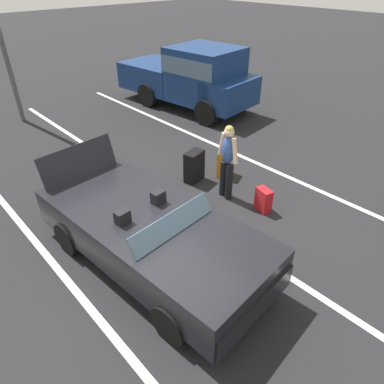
# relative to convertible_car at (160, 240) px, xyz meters

# --- Properties ---
(ground_plane) EXTENTS (80.00, 80.00, 0.00)m
(ground_plane) POSITION_rel_convertible_car_xyz_m (-0.20, -0.02, -0.59)
(ground_plane) COLOR black
(lot_line_near) EXTENTS (18.00, 0.12, 0.01)m
(lot_line_near) POSITION_rel_convertible_car_xyz_m (-0.20, -1.31, -0.59)
(lot_line_near) COLOR silver
(lot_line_near) RESTS_ON ground_plane
(lot_line_mid) EXTENTS (18.00, 0.12, 0.01)m
(lot_line_mid) POSITION_rel_convertible_car_xyz_m (-0.20, 1.39, -0.59)
(lot_line_mid) COLOR silver
(lot_line_mid) RESTS_ON ground_plane
(lot_line_far) EXTENTS (18.00, 0.12, 0.01)m
(lot_line_far) POSITION_rel_convertible_car_xyz_m (-0.20, 4.09, -0.59)
(lot_line_far) COLOR silver
(lot_line_far) RESTS_ON ground_plane
(convertible_car) EXTENTS (4.26, 2.08, 1.53)m
(convertible_car) POSITION_rel_convertible_car_xyz_m (0.00, 0.00, 0.00)
(convertible_car) COLOR black
(convertible_car) RESTS_ON ground_plane
(suitcase_large_black) EXTENTS (0.39, 0.53, 0.74)m
(suitcase_large_black) POSITION_rel_convertible_car_xyz_m (-1.69, 2.33, -0.22)
(suitcase_large_black) COLOR black
(suitcase_large_black) RESTS_ON ground_plane
(suitcase_medium_bright) EXTENTS (0.38, 0.46, 0.62)m
(suitcase_medium_bright) POSITION_rel_convertible_car_xyz_m (-1.39, 3.03, -0.28)
(suitcase_medium_bright) COLOR orange
(suitcase_medium_bright) RESTS_ON ground_plane
(suitcase_small_carryon) EXTENTS (0.38, 0.28, 0.50)m
(suitcase_small_carryon) POSITION_rel_convertible_car_xyz_m (0.14, 2.56, -0.34)
(suitcase_small_carryon) COLOR red
(suitcase_small_carryon) RESTS_ON ground_plane
(traveler_person) EXTENTS (0.61, 0.26, 1.65)m
(traveler_person) POSITION_rel_convertible_car_xyz_m (-0.72, 2.37, 0.34)
(traveler_person) COLOR black
(traveler_person) RESTS_ON ground_plane
(parked_pickup_truck_near) EXTENTS (5.17, 2.47, 2.10)m
(parked_pickup_truck_near) POSITION_rel_convertible_car_xyz_m (-5.29, 5.68, 0.51)
(parked_pickup_truck_near) COLOR navy
(parked_pickup_truck_near) RESTS_ON ground_plane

